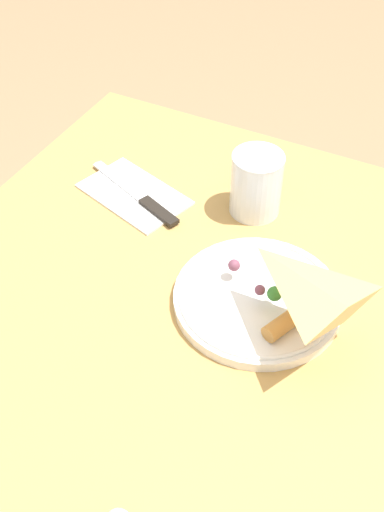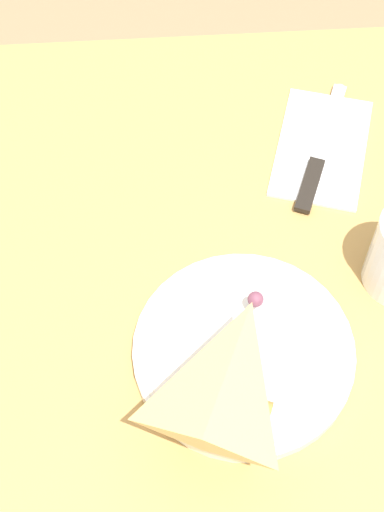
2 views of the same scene
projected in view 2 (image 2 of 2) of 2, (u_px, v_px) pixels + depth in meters
name	position (u px, v px, depth m)	size (l,w,h in m)	color
ground_plane	(209.00, 498.00, 1.48)	(6.00, 6.00, 0.00)	#997A56
dining_table	(218.00, 367.00, 0.96)	(0.91, 0.83, 0.73)	tan
plate_pizza	(244.00, 349.00, 0.83)	(0.24, 0.24, 0.05)	white
napkin_folded	(322.00, 148.00, 0.99)	(0.20, 0.16, 0.00)	white
butter_knife	(320.00, 152.00, 0.98)	(0.21, 0.10, 0.01)	black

